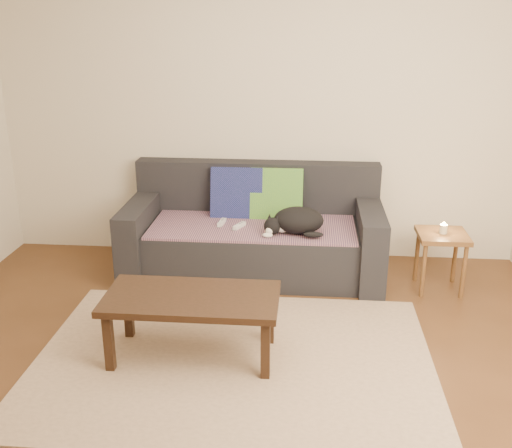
% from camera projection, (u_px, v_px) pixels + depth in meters
% --- Properties ---
extents(ground, '(4.50, 4.50, 0.00)m').
position_uv_depth(ground, '(230.00, 374.00, 3.64)').
color(ground, brown).
rests_on(ground, ground).
extents(back_wall, '(4.50, 0.04, 2.60)m').
position_uv_depth(back_wall, '(258.00, 110.00, 5.09)').
color(back_wall, beige).
rests_on(back_wall, ground).
extents(sofa, '(2.10, 0.94, 0.87)m').
position_uv_depth(sofa, '(254.00, 236.00, 5.01)').
color(sofa, '#232328').
rests_on(sofa, ground).
extents(throw_blanket, '(1.66, 0.74, 0.02)m').
position_uv_depth(throw_blanket, '(253.00, 226.00, 4.89)').
color(throw_blanket, '#3A2749').
rests_on(throw_blanket, sofa).
extents(cushion_navy, '(0.44, 0.21, 0.45)m').
position_uv_depth(cushion_navy, '(237.00, 193.00, 5.08)').
color(cushion_navy, '#0F1C43').
rests_on(cushion_navy, throw_blanket).
extents(cushion_green, '(0.44, 0.22, 0.45)m').
position_uv_depth(cushion_green, '(277.00, 194.00, 5.05)').
color(cushion_green, '#0C4D39').
rests_on(cushion_green, throw_blanket).
extents(cat, '(0.52, 0.40, 0.21)m').
position_uv_depth(cat, '(296.00, 221.00, 4.68)').
color(cat, black).
rests_on(cat, throw_blanket).
extents(wii_remote_a, '(0.06, 0.15, 0.03)m').
position_uv_depth(wii_remote_a, '(222.00, 222.00, 4.90)').
color(wii_remote_a, white).
rests_on(wii_remote_a, throw_blanket).
extents(wii_remote_b, '(0.09, 0.15, 0.03)m').
position_uv_depth(wii_remote_b, '(239.00, 226.00, 4.83)').
color(wii_remote_b, white).
rests_on(wii_remote_b, throw_blanket).
extents(side_table, '(0.38, 0.38, 0.47)m').
position_uv_depth(side_table, '(442.00, 243.00, 4.64)').
color(side_table, brown).
rests_on(side_table, ground).
extents(candle, '(0.06, 0.06, 0.09)m').
position_uv_depth(candle, '(443.00, 229.00, 4.60)').
color(candle, beige).
rests_on(candle, side_table).
extents(rug, '(2.50, 1.80, 0.01)m').
position_uv_depth(rug, '(234.00, 360.00, 3.78)').
color(rug, tan).
rests_on(rug, ground).
extents(coffee_table, '(1.08, 0.54, 0.43)m').
position_uv_depth(coffee_table, '(192.00, 303.00, 3.71)').
color(coffee_table, '#321C13').
rests_on(coffee_table, rug).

